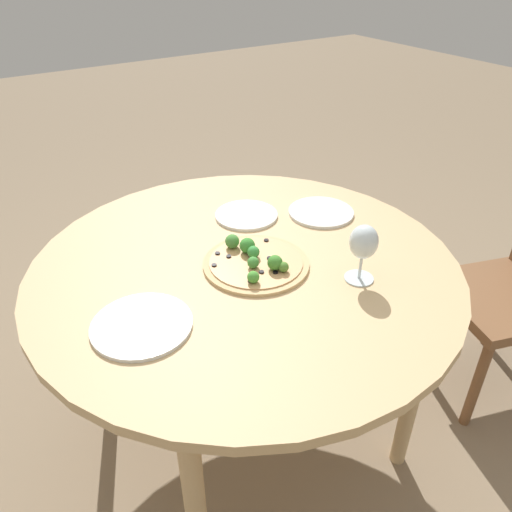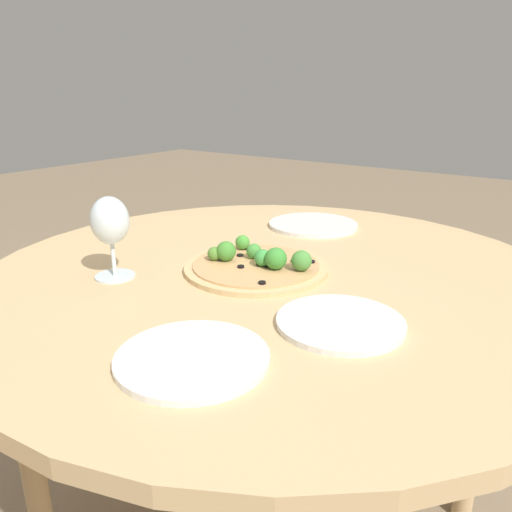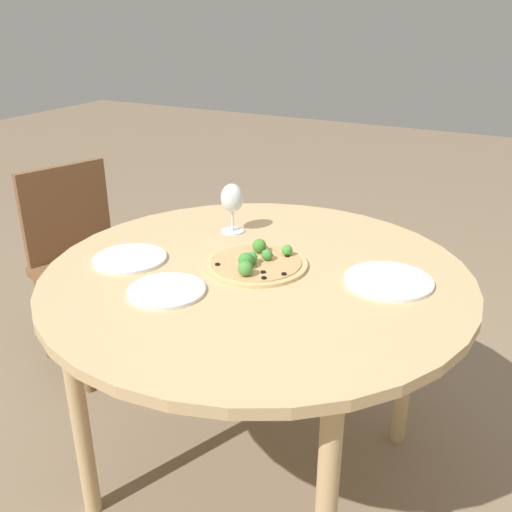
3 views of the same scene
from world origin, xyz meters
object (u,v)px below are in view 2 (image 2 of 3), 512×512
at_px(pizza, 257,264).
at_px(plate_far, 340,322).
at_px(plate_side, 192,358).
at_px(plate_near, 313,225).
at_px(wine_glass, 110,223).

distance_m(pizza, plate_far, 0.28).
bearing_deg(plate_side, plate_near, 106.33).
bearing_deg(plate_near, plate_far, -56.67).
height_order(plate_far, plate_side, same).
height_order(pizza, wine_glass, wine_glass).
bearing_deg(plate_near, plate_side, -73.67).
relative_size(pizza, plate_near, 1.24).
distance_m(plate_near, plate_far, 0.59).
bearing_deg(plate_side, pizza, 111.51).
bearing_deg(pizza, plate_near, 101.14).
height_order(pizza, plate_far, pizza).
distance_m(wine_glass, plate_near, 0.58).
distance_m(pizza, plate_near, 0.37).
bearing_deg(plate_side, plate_far, 61.59).
bearing_deg(plate_far, pizza, 152.89).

